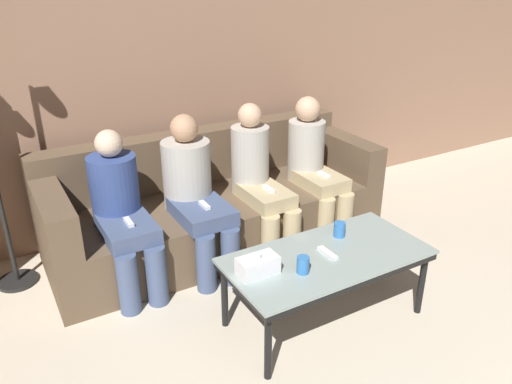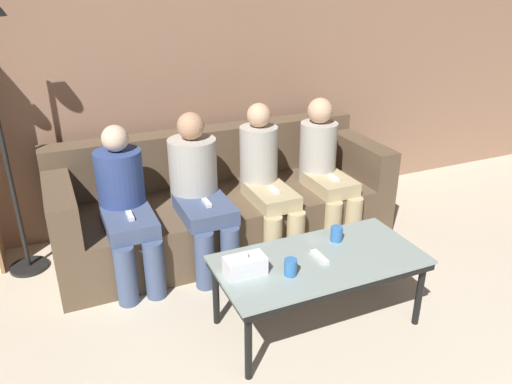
{
  "view_description": "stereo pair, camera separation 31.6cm",
  "coord_description": "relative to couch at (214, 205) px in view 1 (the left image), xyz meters",
  "views": [
    {
      "loc": [
        -1.45,
        0.53,
        1.94
      ],
      "look_at": [
        0.0,
        3.03,
        0.65
      ],
      "focal_mm": 35.0,
      "sensor_mm": 36.0,
      "label": 1
    },
    {
      "loc": [
        -1.17,
        0.39,
        1.94
      ],
      "look_at": [
        0.0,
        3.03,
        0.65
      ],
      "focal_mm": 35.0,
      "sensor_mm": 36.0,
      "label": 2
    }
  ],
  "objects": [
    {
      "name": "seated_person_left_end",
      "position": [
        -0.76,
        -0.23,
        0.25
      ],
      "size": [
        0.31,
        0.66,
        1.04
      ],
      "color": "#47567A",
      "rests_on": "ground_plane"
    },
    {
      "name": "game_remote",
      "position": [
        0.14,
        -1.21,
        0.16
      ],
      "size": [
        0.04,
        0.15,
        0.02
      ],
      "color": "white",
      "rests_on": "coffee_table"
    },
    {
      "name": "cup_near_right",
      "position": [
        0.34,
        -1.07,
        0.2
      ],
      "size": [
        0.07,
        0.07,
        0.09
      ],
      "color": "#3372BF",
      "rests_on": "coffee_table"
    },
    {
      "name": "tissue_box",
      "position": [
        -0.3,
        -1.18,
        0.2
      ],
      "size": [
        0.22,
        0.12,
        0.13
      ],
      "color": "white",
      "rests_on": "coffee_table"
    },
    {
      "name": "seated_person_mid_right",
      "position": [
        0.25,
        -0.23,
        0.26
      ],
      "size": [
        0.31,
        0.65,
        1.08
      ],
      "color": "tan",
      "rests_on": "ground_plane"
    },
    {
      "name": "cup_near_left",
      "position": [
        -0.09,
        -1.29,
        0.2
      ],
      "size": [
        0.07,
        0.07,
        0.1
      ],
      "color": "#3372BF",
      "rests_on": "coffee_table"
    },
    {
      "name": "seated_person_right_end",
      "position": [
        0.76,
        -0.22,
        0.26
      ],
      "size": [
        0.31,
        0.62,
        1.07
      ],
      "color": "tan",
      "rests_on": "ground_plane"
    },
    {
      "name": "coffee_table",
      "position": [
        0.14,
        -1.21,
        0.11
      ],
      "size": [
        1.19,
        0.59,
        0.45
      ],
      "color": "#8C9E99",
      "rests_on": "ground_plane"
    },
    {
      "name": "seated_person_mid_left",
      "position": [
        -0.25,
        -0.22,
        0.27
      ],
      "size": [
        0.34,
        0.7,
        1.07
      ],
      "color": "#47567A",
      "rests_on": "ground_plane"
    },
    {
      "name": "couch",
      "position": [
        0.0,
        0.0,
        0.0
      ],
      "size": [
        2.49,
        0.9,
        0.82
      ],
      "color": "brown",
      "rests_on": "ground_plane"
    },
    {
      "name": "wall_back",
      "position": [
        0.0,
        0.52,
        1.0
      ],
      "size": [
        12.0,
        0.06,
        2.6
      ],
      "color": "#9E755B",
      "rests_on": "ground_plane"
    }
  ]
}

